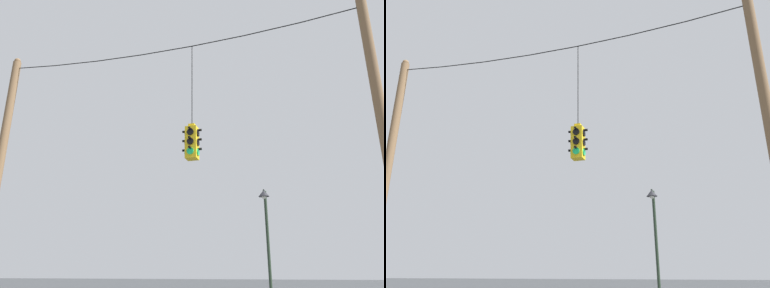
# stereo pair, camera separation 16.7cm
# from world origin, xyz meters

# --- Properties ---
(span_wire) EXTENTS (11.90, 0.03, 0.38)m
(span_wire) POSITION_xyz_m (0.00, 0.05, 8.69)
(span_wire) COLOR black
(traffic_light_over_intersection) EXTENTS (0.58, 0.58, 3.77)m
(traffic_light_over_intersection) POSITION_xyz_m (0.88, 0.05, 5.33)
(traffic_light_over_intersection) COLOR yellow
(street_lamp) EXTENTS (0.43, 0.74, 4.88)m
(street_lamp) POSITION_xyz_m (2.35, 5.33, 3.44)
(street_lamp) COLOR #233323
(street_lamp) RESTS_ON ground_plane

